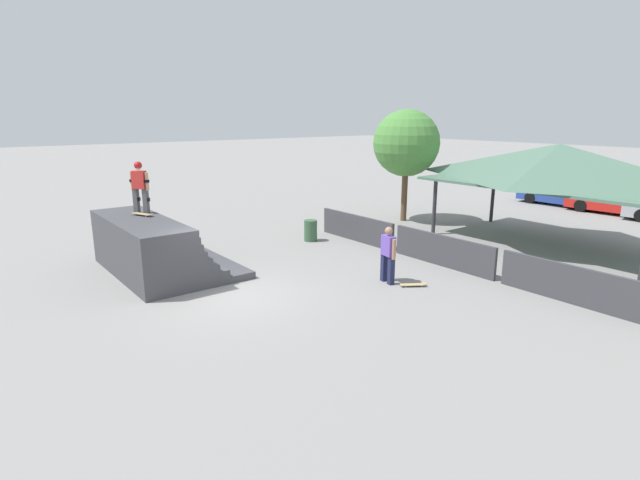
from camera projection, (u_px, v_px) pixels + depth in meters
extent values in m
plane|color=gray|center=(229.00, 296.00, 14.06)|extent=(160.00, 160.00, 0.00)
cube|color=#424247|center=(171.00, 266.00, 16.46)|extent=(5.13, 3.44, 0.22)
cube|color=#424247|center=(157.00, 262.00, 16.15)|extent=(5.13, 2.57, 0.22)
cube|color=#424247|center=(152.00, 256.00, 16.00)|extent=(5.13, 2.25, 0.22)
cube|color=#424247|center=(148.00, 250.00, 15.88)|extent=(5.13, 2.04, 0.22)
cube|color=#424247|center=(145.00, 243.00, 15.78)|extent=(5.13, 1.89, 0.22)
cube|color=#424247|center=(143.00, 237.00, 15.69)|extent=(5.13, 1.78, 0.22)
cube|color=#424247|center=(141.00, 230.00, 15.62)|extent=(5.13, 1.70, 0.22)
cube|color=#424247|center=(140.00, 223.00, 15.55)|extent=(5.13, 1.66, 0.22)
cylinder|color=silver|center=(165.00, 217.00, 16.01)|extent=(5.03, 0.07, 0.07)
cube|color=#4C4C51|center=(146.00, 201.00, 16.34)|extent=(0.22, 0.22, 0.82)
cube|color=black|center=(146.00, 200.00, 16.35)|extent=(0.24, 0.23, 0.12)
cube|color=#4C4C51|center=(136.00, 201.00, 16.42)|extent=(0.22, 0.22, 0.82)
cube|color=black|center=(137.00, 199.00, 16.44)|extent=(0.24, 0.23, 0.12)
cube|color=red|center=(139.00, 180.00, 16.21)|extent=(0.49, 0.45, 0.58)
cylinder|color=tan|center=(147.00, 181.00, 16.15)|extent=(0.15, 0.15, 0.58)
cylinder|color=black|center=(147.00, 181.00, 16.15)|extent=(0.23, 0.23, 0.09)
cylinder|color=tan|center=(132.00, 181.00, 16.29)|extent=(0.15, 0.15, 0.58)
cylinder|color=black|center=(132.00, 181.00, 16.28)|extent=(0.23, 0.23, 0.09)
sphere|color=tan|center=(138.00, 166.00, 16.10)|extent=(0.23, 0.23, 0.23)
sphere|color=#B21919|center=(138.00, 165.00, 16.10)|extent=(0.25, 0.25, 0.25)
cylinder|color=blue|center=(150.00, 215.00, 16.01)|extent=(0.06, 0.05, 0.05)
cylinder|color=blue|center=(146.00, 216.00, 15.89)|extent=(0.06, 0.05, 0.05)
cylinder|color=blue|center=(139.00, 214.00, 16.25)|extent=(0.06, 0.05, 0.05)
cylinder|color=blue|center=(135.00, 215.00, 16.13)|extent=(0.06, 0.05, 0.05)
cube|color=tan|center=(142.00, 214.00, 16.06)|extent=(0.82, 0.51, 0.02)
cube|color=tan|center=(151.00, 214.00, 15.88)|extent=(0.17, 0.22, 0.02)
cube|color=#1E2347|center=(384.00, 267.00, 15.23)|extent=(0.19, 0.19, 0.86)
cube|color=#1E2347|center=(391.00, 271.00, 14.91)|extent=(0.19, 0.19, 0.86)
cube|color=#6B4CB7|center=(388.00, 246.00, 14.89)|extent=(0.50, 0.31, 0.61)
cylinder|color=#A87A5B|center=(383.00, 245.00, 15.15)|extent=(0.13, 0.13, 0.61)
cylinder|color=#A87A5B|center=(394.00, 250.00, 14.65)|extent=(0.13, 0.13, 0.61)
sphere|color=#A87A5B|center=(389.00, 231.00, 14.78)|extent=(0.24, 0.24, 0.24)
cylinder|color=blue|center=(420.00, 285.00, 14.90)|extent=(0.05, 0.06, 0.05)
cylinder|color=blue|center=(421.00, 286.00, 14.76)|extent=(0.05, 0.06, 0.05)
cylinder|color=blue|center=(405.00, 285.00, 14.86)|extent=(0.05, 0.06, 0.05)
cylinder|color=blue|center=(406.00, 287.00, 14.73)|extent=(0.05, 0.06, 0.05)
cube|color=tan|center=(413.00, 285.00, 14.80)|extent=(0.58, 0.74, 0.02)
cube|color=tan|center=(424.00, 284.00, 14.82)|extent=(0.22, 0.19, 0.02)
cube|color=#3D3D42|center=(356.00, 228.00, 20.06)|extent=(4.07, 0.12, 1.05)
cube|color=#3D3D42|center=(442.00, 251.00, 16.74)|extent=(4.07, 0.12, 1.05)
cube|color=#3D3D42|center=(571.00, 284.00, 13.41)|extent=(4.07, 0.12, 1.05)
cylinder|color=#2D2D33|center=(434.00, 207.00, 21.04)|extent=(0.16, 0.16, 2.32)
cylinder|color=#2D2D33|center=(493.00, 198.00, 23.53)|extent=(0.16, 0.16, 2.32)
cube|color=#4C705B|center=(556.00, 185.00, 18.91)|extent=(9.45, 4.94, 0.10)
pyramid|color=#4C705B|center=(558.00, 164.00, 18.71)|extent=(9.26, 4.84, 1.50)
cylinder|color=brown|center=(404.00, 194.00, 23.75)|extent=(0.28, 0.28, 2.56)
sphere|color=#4C893D|center=(406.00, 143.00, 23.16)|extent=(3.09, 3.09, 3.09)
cylinder|color=#385B3D|center=(311.00, 231.00, 20.09)|extent=(0.52, 0.52, 0.85)
cube|color=navy|center=(560.00, 196.00, 28.05)|extent=(4.48, 1.73, 0.62)
cube|color=#283342|center=(560.00, 187.00, 28.01)|extent=(2.08, 1.43, 0.46)
cube|color=navy|center=(560.00, 183.00, 27.95)|extent=(1.99, 1.39, 0.04)
cylinder|color=black|center=(591.00, 201.00, 27.51)|extent=(0.64, 0.21, 0.64)
cylinder|color=black|center=(578.00, 204.00, 26.60)|extent=(0.64, 0.21, 0.64)
cylinder|color=black|center=(544.00, 195.00, 29.57)|extent=(0.64, 0.21, 0.64)
cylinder|color=black|center=(530.00, 198.00, 28.66)|extent=(0.64, 0.21, 0.64)
cube|color=red|center=(614.00, 204.00, 25.62)|extent=(4.48, 1.96, 0.62)
cube|color=#283342|center=(613.00, 194.00, 25.58)|extent=(2.12, 1.54, 0.46)
cube|color=red|center=(614.00, 189.00, 25.52)|extent=(2.02, 1.50, 0.04)
cylinder|color=black|center=(638.00, 213.00, 24.21)|extent=(0.65, 0.24, 0.64)
cylinder|color=black|center=(592.00, 202.00, 27.12)|extent=(0.65, 0.24, 0.64)
cylinder|color=black|center=(581.00, 206.00, 26.15)|extent=(0.65, 0.24, 0.64)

